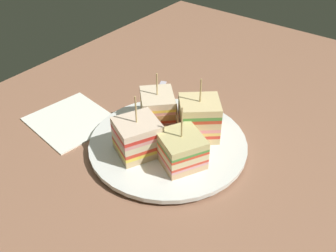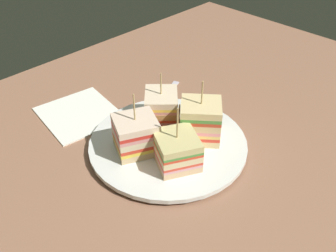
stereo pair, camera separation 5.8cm
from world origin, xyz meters
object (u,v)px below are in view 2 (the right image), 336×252
at_px(sandwich_wedge_1, 200,121).
at_px(sandwich_wedge_2, 161,109).
at_px(plate, 168,144).
at_px(spoon, 156,106).
at_px(sandwich_wedge_0, 177,150).
at_px(chip_pile, 168,140).
at_px(sandwich_wedge_3, 136,135).
at_px(napkin, 79,113).

height_order(sandwich_wedge_1, sandwich_wedge_2, sandwich_wedge_1).
relative_size(plate, spoon, 1.84).
distance_m(sandwich_wedge_0, sandwich_wedge_1, 0.07).
bearing_deg(plate, sandwich_wedge_2, 57.15).
bearing_deg(chip_pile, sandwich_wedge_0, -115.28).
bearing_deg(sandwich_wedge_3, plate, 2.23).
height_order(plate, sandwich_wedge_1, sandwich_wedge_1).
relative_size(sandwich_wedge_1, sandwich_wedge_2, 1.09).
relative_size(sandwich_wedge_3, spoon, 0.74).
height_order(plate, napkin, plate).
bearing_deg(sandwich_wedge_2, sandwich_wedge_0, 12.90).
bearing_deg(spoon, plate, 33.38).
bearing_deg(chip_pile, plate, 44.92).
xyz_separation_m(sandwich_wedge_1, spoon, (0.02, 0.12, -0.04)).
bearing_deg(sandwich_wedge_3, sandwich_wedge_0, -46.41).
bearing_deg(spoon, sandwich_wedge_3, 11.29).
distance_m(sandwich_wedge_1, sandwich_wedge_2, 0.07).
relative_size(chip_pile, spoon, 0.57).
relative_size(sandwich_wedge_2, spoon, 0.70).
bearing_deg(napkin, sandwich_wedge_1, -66.40).
bearing_deg(napkin, plate, -75.36).
bearing_deg(sandwich_wedge_2, napkin, -106.34).
distance_m(sandwich_wedge_1, spoon, 0.13).
relative_size(plate, sandwich_wedge_3, 2.51).
distance_m(plate, sandwich_wedge_3, 0.06).
distance_m(sandwich_wedge_2, chip_pile, 0.07).
bearing_deg(napkin, spoon, -36.90).
bearing_deg(napkin, sandwich_wedge_2, -61.14).
distance_m(sandwich_wedge_0, sandwich_wedge_2, 0.10).
height_order(sandwich_wedge_0, sandwich_wedge_3, sandwich_wedge_3).
bearing_deg(plate, spoon, 55.61).
bearing_deg(sandwich_wedge_2, sandwich_wedge_3, -28.41).
xyz_separation_m(sandwich_wedge_2, spoon, (0.04, 0.05, -0.04)).
relative_size(sandwich_wedge_0, napkin, 0.72).
xyz_separation_m(chip_pile, napkin, (-0.04, 0.19, -0.02)).
bearing_deg(plate, sandwich_wedge_1, -32.50).
height_order(sandwich_wedge_2, chip_pile, sandwich_wedge_2).
height_order(chip_pile, spoon, chip_pile).
bearing_deg(spoon, napkin, -59.12).
distance_m(plate, chip_pile, 0.02).
xyz_separation_m(sandwich_wedge_0, chip_pile, (0.02, 0.03, -0.01)).
height_order(sandwich_wedge_1, spoon, sandwich_wedge_1).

